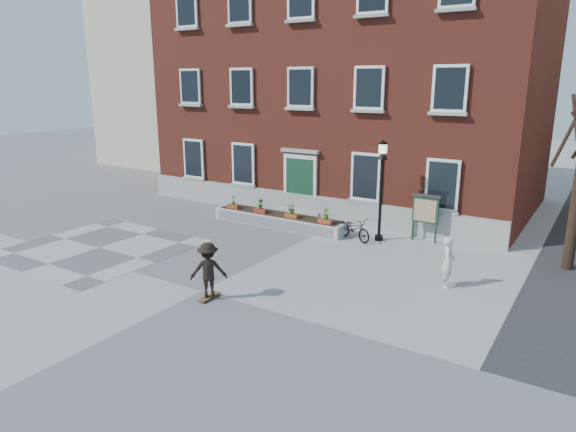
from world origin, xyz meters
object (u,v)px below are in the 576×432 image
Objects in this scene: lamp_post at (382,176)px; skateboarder at (208,270)px; bystander at (448,262)px; bicycle at (354,229)px; notice_board at (425,210)px.

lamp_post reaches higher than skateboarder.
bystander is 0.93× the size of skateboarder.
bicycle is 5.26m from bystander.
notice_board is (2.39, 1.25, 0.81)m from bicycle.
notice_board is 9.31m from skateboarder.
notice_board is at bearing 26.60° from lamp_post.
bicycle is 0.44× the size of lamp_post.
bicycle is at bearing -152.38° from notice_board.
bystander is at bearing 40.08° from skateboarder.
bicycle is 2.30m from lamp_post.
bicycle is 1.10× the size of bystander.
bicycle is at bearing 44.45° from bystander.
skateboarder is at bearing -103.40° from lamp_post.
lamp_post is at bearing 76.60° from skateboarder.
bicycle is at bearing 82.07° from skateboarder.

